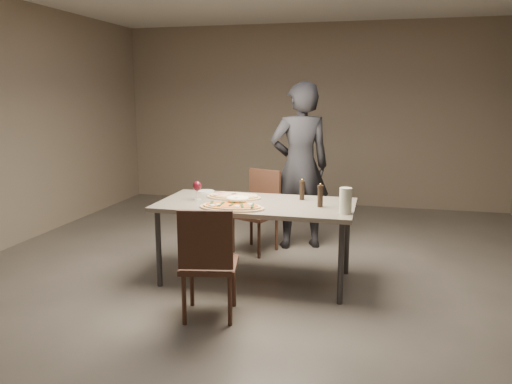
% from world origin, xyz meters
% --- Properties ---
extents(room, '(7.00, 7.00, 7.00)m').
position_xyz_m(room, '(0.00, 0.00, 1.40)').
color(room, '#5E5751').
rests_on(room, ground).
extents(dining_table, '(1.80, 0.90, 0.75)m').
position_xyz_m(dining_table, '(0.00, 0.00, 0.69)').
color(dining_table, slate).
rests_on(dining_table, ground).
extents(zucchini_pizza, '(0.59, 0.32, 0.05)m').
position_xyz_m(zucchini_pizza, '(-0.15, -0.28, 0.77)').
color(zucchini_pizza, tan).
rests_on(zucchini_pizza, dining_table).
extents(ham_pizza, '(0.54, 0.30, 0.04)m').
position_xyz_m(ham_pizza, '(-0.26, 0.15, 0.77)').
color(ham_pizza, tan).
rests_on(ham_pizza, dining_table).
extents(bread_basket, '(0.20, 0.20, 0.07)m').
position_xyz_m(bread_basket, '(-0.14, -0.13, 0.79)').
color(bread_basket, '#FBF0CB').
rests_on(bread_basket, dining_table).
extents(oil_dish, '(0.11, 0.11, 0.01)m').
position_xyz_m(oil_dish, '(-0.12, 0.28, 0.76)').
color(oil_dish, white).
rests_on(oil_dish, dining_table).
extents(pepper_mill_left, '(0.06, 0.06, 0.21)m').
position_xyz_m(pepper_mill_left, '(0.60, -0.04, 0.85)').
color(pepper_mill_left, black).
rests_on(pepper_mill_left, dining_table).
extents(pepper_mill_right, '(0.05, 0.05, 0.20)m').
position_xyz_m(pepper_mill_right, '(0.39, 0.23, 0.84)').
color(pepper_mill_right, black).
rests_on(pepper_mill_right, dining_table).
extents(carafe, '(0.10, 0.10, 0.22)m').
position_xyz_m(carafe, '(0.83, -0.22, 0.86)').
color(carafe, silver).
rests_on(carafe, dining_table).
extents(wine_glass, '(0.08, 0.08, 0.18)m').
position_xyz_m(wine_glass, '(-0.57, -0.01, 0.88)').
color(wine_glass, silver).
rests_on(wine_glass, dining_table).
extents(side_plate, '(0.17, 0.17, 0.01)m').
position_xyz_m(side_plate, '(-0.62, 0.37, 0.76)').
color(side_plate, white).
rests_on(side_plate, dining_table).
extents(chair_near, '(0.51, 0.51, 0.90)m').
position_xyz_m(chair_near, '(-0.15, -0.92, 0.51)').
color(chair_near, '#40251A').
rests_on(chair_near, ground).
extents(chair_far, '(0.55, 0.55, 0.90)m').
position_xyz_m(chair_far, '(-0.19, 0.92, 0.51)').
color(chair_far, '#40251A').
rests_on(chair_far, ground).
extents(diner, '(0.81, 0.69, 1.87)m').
position_xyz_m(diner, '(0.23, 1.13, 0.94)').
color(diner, black).
rests_on(diner, ground).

